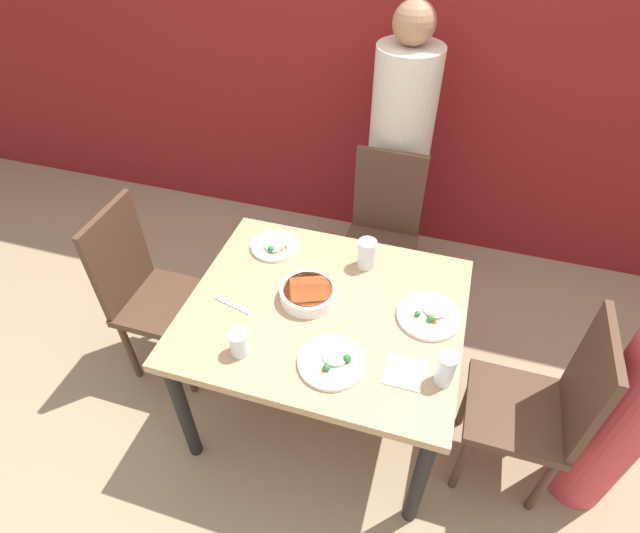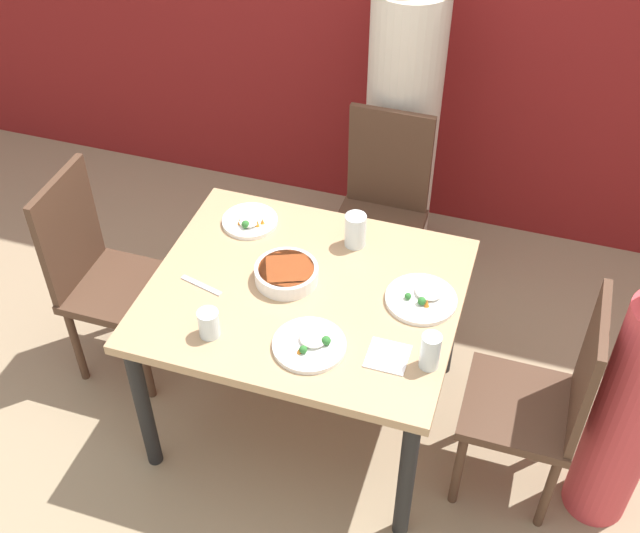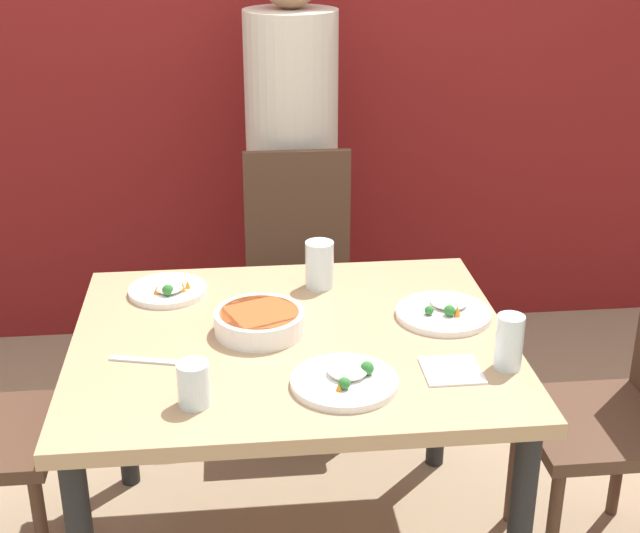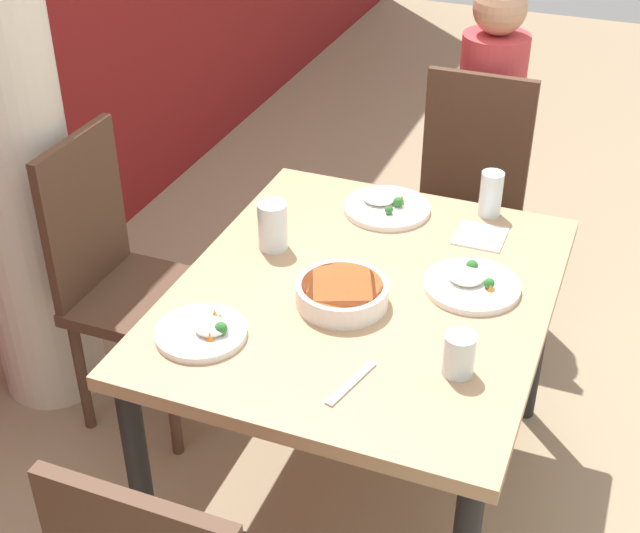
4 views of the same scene
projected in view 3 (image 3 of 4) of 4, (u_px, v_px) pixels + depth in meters
The scene contains 14 objects.
wall_back at pixel (261, 15), 3.50m from camera, with size 10.00×0.06×2.70m.
dining_table at pixel (292, 365), 2.36m from camera, with size 1.14×0.96×0.73m.
chair_adult_spot at pixel (300, 282), 3.17m from camera, with size 0.40×0.40×0.97m.
chair_child_spot at pixel (627, 400), 2.44m from camera, with size 0.40×0.40×0.97m.
person_adult at pixel (293, 190), 3.39m from camera, with size 0.34×0.34×1.63m.
bowl_curry at pixel (259, 321), 2.34m from camera, with size 0.24×0.24×0.06m.
plate_rice_adult at pixel (444, 312), 2.44m from camera, with size 0.26×0.26×0.05m.
plate_rice_child at pixel (168, 290), 2.57m from camera, with size 0.23×0.23×0.05m.
plate_noodles at pixel (345, 380), 2.10m from camera, with size 0.25×0.25×0.05m.
glass_water_tall at pixel (509, 342), 2.15m from camera, with size 0.07×0.07×0.14m.
glass_water_short at pixel (194, 384), 2.00m from camera, with size 0.07×0.07×0.11m.
glass_water_center at pixel (319, 265), 2.59m from camera, with size 0.08×0.08×0.14m.
napkin_folded at pixel (452, 370), 2.16m from camera, with size 0.14×0.14×0.01m.
fork_steel at pixel (145, 360), 2.20m from camera, with size 0.18×0.06×0.01m.
Camera 3 is at (-0.14, -2.07, 1.81)m, focal length 50.00 mm.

